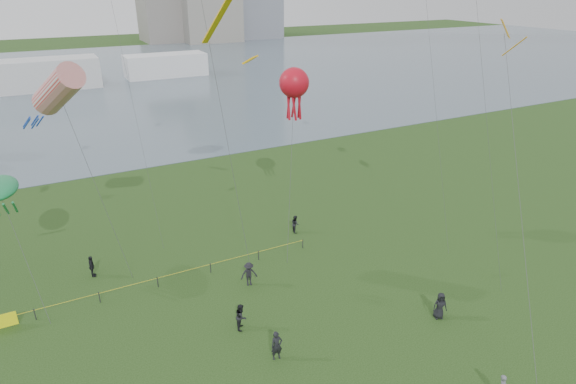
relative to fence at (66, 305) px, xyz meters
name	(u,v)px	position (x,y,z in m)	size (l,w,h in m)	color
lake	(102,80)	(14.01, 84.73, -0.53)	(400.00, 120.00, 0.08)	slate
building_low	(163,0)	(46.01, 152.73, 13.45)	(16.00, 18.00, 28.00)	slate
pavilion_left	(41,75)	(2.01, 79.73, 2.45)	(22.00, 8.00, 6.00)	silver
pavilion_right	(166,65)	(28.01, 82.73, 1.95)	(18.00, 7.00, 5.00)	white
fence	(66,305)	(0.00, 0.00, 0.00)	(24.07, 0.07, 1.05)	black
spectator_a	(241,316)	(9.79, -6.96, 0.34)	(0.87, 0.68, 1.80)	black
spectator_b	(249,274)	(12.10, -2.81, 0.38)	(1.20, 0.69, 1.86)	black
spectator_c	(92,266)	(2.12, 3.62, 0.30)	(1.01, 0.42, 1.72)	black
spectator_d	(440,306)	(21.72, -11.97, 0.39)	(0.92, 0.60, 1.88)	black
spectator_f	(277,346)	(10.59, -10.43, 0.39)	(0.69, 0.45, 1.88)	black
spectator_g	(295,224)	(18.90, 2.78, 0.24)	(0.77, 0.60, 1.59)	black
kite_windsock	(58,90)	(2.16, 3.55, 13.49)	(4.99, 5.10, 15.96)	#3F3F42
kite_octopus	(294,84)	(18.89, 3.10, 12.45)	(4.17, 5.73, 14.25)	#3F3F42
kite_delta	(508,51)	(27.21, -9.30, 15.85)	(7.99, 12.88, 18.20)	#3F3F42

